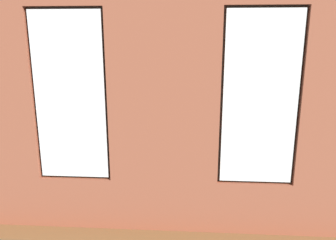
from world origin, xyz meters
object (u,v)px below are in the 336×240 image
Objects in this scene: coffee_table at (161,136)px; potted_plant_between_couches at (231,147)px; remote_black at (161,133)px; couch_by_window at (131,181)px; potted_plant_corner_near_left at (296,113)px; potted_plant_foreground_right at (66,100)px; candle_jar at (138,131)px; media_console at (34,139)px; tv_flatscreen at (31,110)px; remote_gray at (152,131)px; table_plant_small at (182,126)px; papasan_chair at (150,123)px; cup_ceramic at (167,133)px; couch_left at (325,157)px.

coffee_table is 1.13× the size of potted_plant_between_couches.
remote_black is (0.00, -0.00, 0.06)m from coffee_table.
potted_plant_corner_near_left is (-3.36, -3.45, 0.29)m from couch_by_window.
remote_black is (-0.26, -2.05, 0.14)m from couch_by_window.
candle_jar is at bearing 144.12° from potted_plant_foreground_right.
couch_by_window is 15.43× the size of candle_jar.
tv_flatscreen reaches higher than media_console.
couch_by_window is 1.25× the size of coffee_table.
potted_plant_foreground_right is (-0.30, -1.20, -0.01)m from tv_flatscreen.
remote_gray is 0.12× the size of potted_plant_between_couches.
potted_plant_foreground_right is (-0.30, -1.20, 0.63)m from media_console.
table_plant_small is 0.17× the size of potted_plant_corner_near_left.
table_plant_small is (-0.43, -0.13, 0.18)m from coffee_table.
table_plant_small reaches higher than papasan_chair.
couch_by_window is 4.07m from potted_plant_foreground_right.
potted_plant_between_couches is at bearing 118.82° from cup_ceramic.
coffee_table is 9.13× the size of remote_black.
tv_flatscreen is (3.19, -0.00, 0.29)m from table_plant_small.
remote_gray is at bearing 3.46° from table_plant_small.
papasan_chair is at bearing -110.02° from remote_black.
coffee_table is 0.48m from table_plant_small.
cup_ceramic is (-0.12, 0.11, 0.10)m from coffee_table.
couch_by_window is 8.54× the size of table_plant_small.
coffee_table is 0.99m from papasan_chair.
papasan_chair is at bearing -88.31° from couch_by_window.
cup_ceramic is at bearing 135.95° from coffee_table.
coffee_table is 2.35m from potted_plant_between_couches.
couch_left is at bearing 158.23° from potted_plant_foreground_right.
candle_jar is 2.49m from potted_plant_foreground_right.
couch_left is 1.32× the size of potted_plant_corner_near_left.
couch_by_window is 3.44m from couch_left.
couch_left reaches higher than remote_gray.
coffee_table is at bearing 24.37° from potted_plant_corner_near_left.
remote_black is 0.16× the size of papasan_chair.
couch_by_window is at bearing 2.01° from potted_plant_between_couches.
remote_gray is at bearing 151.37° from potted_plant_foreground_right.
potted_plant_between_couches reaches higher than candle_jar.
remote_gray is 0.16× the size of papasan_chair.
cup_ceramic is 0.09× the size of papasan_chair.
potted_plant_foreground_right is (2.21, -3.38, 0.53)m from couch_by_window.
tv_flatscreen is 0.90× the size of potted_plant_between_couches.
potted_plant_foreground_right is (5.42, -2.17, 0.53)m from couch_left.
potted_plant_corner_near_left reaches higher than media_console.
remote_black is at bearing 177.27° from tv_flatscreen.
remote_black is 0.22m from remote_gray.
coffee_table is 2.77m from media_console.
potted_plant_corner_near_left is 0.90× the size of potted_plant_foreground_right.
coffee_table is at bearing -166.41° from candle_jar.
media_console is 0.64m from tv_flatscreen.
cup_ceramic is at bearing -61.18° from potted_plant_between_couches.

